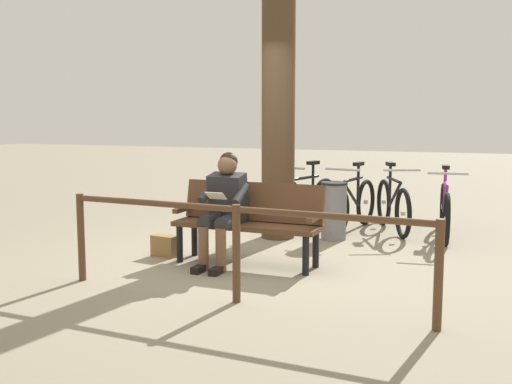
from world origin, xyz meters
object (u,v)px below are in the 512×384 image
tree_trunk (278,111)px  bicycle_green (353,205)px  bicycle_purple (393,205)px  litter_bin (334,211)px  bicycle_black (445,210)px  bench (249,217)px  handbag (165,246)px  bicycle_orange (306,202)px  person_reading (224,203)px

tree_trunk → bicycle_green: tree_trunk is taller
tree_trunk → bicycle_purple: tree_trunk is taller
tree_trunk → litter_bin: size_ratio=4.42×
bicycle_black → bench: bearing=-47.3°
handbag → bicycle_purple: bicycle_purple is taller
litter_bin → bicycle_black: size_ratio=0.44×
litter_bin → bicycle_purple: size_ratio=0.47×
litter_bin → bicycle_black: (-1.33, -0.58, -0.01)m
handbag → bicycle_orange: 2.49m
handbag → bicycle_black: bearing=-143.4°
bench → bicycle_orange: 2.22m
bicycle_green → bicycle_purple: bearing=114.9°
bench → litter_bin: size_ratio=2.19×
tree_trunk → bicycle_orange: size_ratio=2.02×
litter_bin → handbag: bearing=44.9°
handbag → bicycle_green: bicycle_green is taller
bicycle_purple → tree_trunk: bearing=-76.9°
handbag → tree_trunk: 2.28m
bicycle_black → bicycle_purple: bearing=-114.2°
tree_trunk → litter_bin: 1.45m
litter_bin → bicycle_orange: 0.86m
bench → handbag: size_ratio=5.40×
bicycle_black → bicycle_purple: (0.70, -0.24, 0.00)m
bench → bicycle_green: bearing=-104.5°
tree_trunk → person_reading: bearing=86.6°
bench → bicycle_black: size_ratio=0.97×
person_reading → bicycle_orange: size_ratio=0.74×
litter_bin → bicycle_purple: (-0.64, -0.82, -0.01)m
bicycle_black → bicycle_orange: (1.89, -0.08, 0.00)m
bench → bicycle_orange: bearing=-87.9°
bench → bicycle_black: bicycle_black is taller
tree_trunk → bicycle_green: (-0.83, -0.81, -1.27)m
handbag → bench: bearing=-178.1°
handbag → bicycle_black: (-2.92, -2.17, 0.24)m
bench → bicycle_purple: (-1.21, -2.37, -0.15)m
person_reading → litter_bin: 1.91m
bicycle_purple → litter_bin: bearing=-60.0°
litter_bin → bicycle_orange: size_ratio=0.46×
bench → litter_bin: bearing=-107.6°
person_reading → handbag: 0.97m
bench → bicycle_purple: size_ratio=1.03×
bicycle_green → bicycle_orange: size_ratio=1.03×
bicycle_orange → tree_trunk: bearing=6.6°
litter_bin → bicycle_purple: 1.04m
bench → person_reading: 0.32m
handbag → litter_bin: 2.26m
litter_bin → bicycle_green: (-0.12, -0.68, -0.01)m
bicycle_purple → bench: bearing=-49.1°
handbag → litter_bin: bearing=-135.1°
handbag → tree_trunk: size_ratio=0.09×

